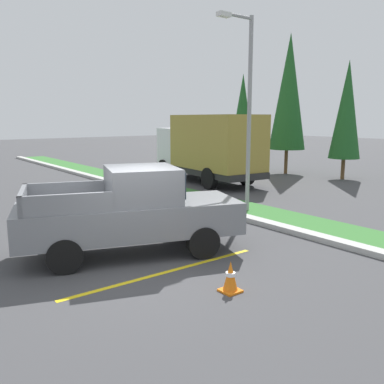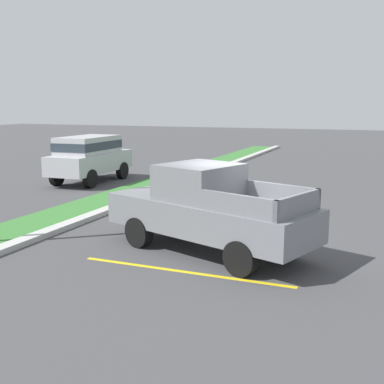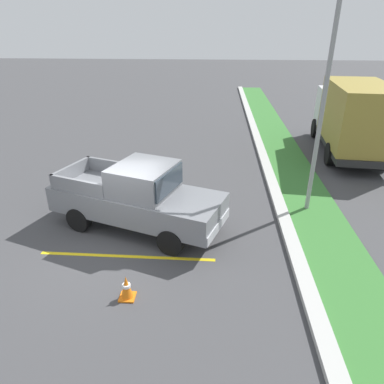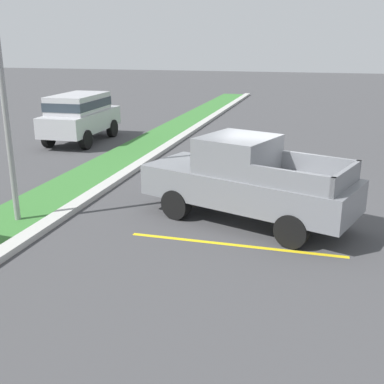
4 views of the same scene
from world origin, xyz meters
TOP-DOWN VIEW (x-y plane):
  - ground_plane at (0.00, 0.00)m, footprint 120.00×120.00m
  - parking_line_near at (-2.51, 0.43)m, footprint 0.12×4.80m
  - parking_line_far at (0.59, 0.43)m, footprint 0.12×4.80m
  - curb_strip at (0.00, 5.00)m, footprint 56.00×0.40m
  - grass_median at (0.00, 6.10)m, footprint 56.00×1.80m
  - pickup_truck_main at (-0.95, 0.47)m, footprint 3.51×5.55m
  - cargo_truck_distant at (-8.45, 9.09)m, footprint 6.99×3.04m
  - street_light at (-2.51, 5.74)m, footprint 0.24×1.49m
  - cypress_tree_leftmost at (-11.84, 14.70)m, footprint 1.56×1.56m
  - cypress_tree_left_inner at (-8.39, 14.97)m, footprint 2.08×2.08m
  - cypress_tree_center at (-5.02, 15.61)m, footprint 1.62×1.62m
  - traffic_cone at (2.15, 0.82)m, footprint 0.36×0.36m

SIDE VIEW (x-z plane):
  - ground_plane at x=0.00m, z-range 0.00..0.00m
  - parking_line_near at x=-2.51m, z-range 0.00..0.01m
  - parking_line_far at x=0.59m, z-range 0.00..0.01m
  - grass_median at x=0.00m, z-range 0.00..0.06m
  - curb_strip at x=0.00m, z-range 0.00..0.15m
  - traffic_cone at x=2.15m, z-range -0.01..0.59m
  - pickup_truck_main at x=-0.95m, z-range -0.01..2.09m
  - cargo_truck_distant at x=-8.45m, z-range 0.15..3.55m
  - cypress_tree_leftmost at x=-11.84m, z-range 0.53..6.55m
  - cypress_tree_center at x=-5.02m, z-range 0.55..6.78m
  - street_light at x=-2.51m, z-range 0.54..7.06m
  - cypress_tree_left_inner at x=-8.39m, z-range 0.71..8.72m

